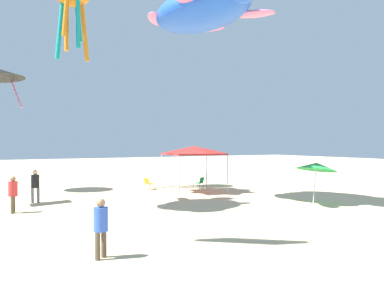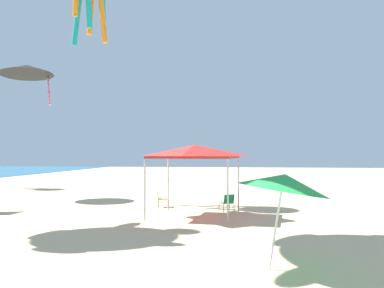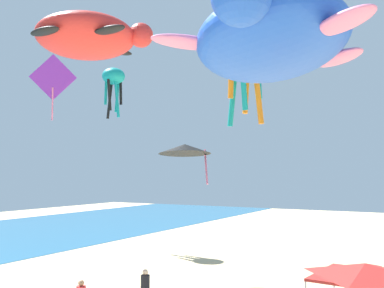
# 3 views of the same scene
# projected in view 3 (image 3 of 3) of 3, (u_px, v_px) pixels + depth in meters

# --- Properties ---
(canopy_tent) EXTENTS (3.59, 3.73, 3.05)m
(canopy_tent) POSITION_uv_depth(u_px,v_px,m) (366.00, 271.00, 16.15)
(canopy_tent) COLOR #B7B7BC
(canopy_tent) RESTS_ON ground
(person_watching_sky) EXTENTS (0.43, 0.47, 1.79)m
(person_watching_sky) POSITION_uv_depth(u_px,v_px,m) (145.00, 285.00, 20.91)
(person_watching_sky) COLOR slate
(person_watching_sky) RESTS_ON ground
(kite_diamond_purple) EXTENTS (1.78, 2.30, 4.09)m
(kite_diamond_purple) POSITION_uv_depth(u_px,v_px,m) (53.00, 80.00, 27.18)
(kite_diamond_purple) COLOR purple
(kite_octopus_orange) EXTENTS (2.50, 2.50, 5.56)m
(kite_octopus_orange) POSITION_uv_depth(u_px,v_px,m) (245.00, 47.00, 24.55)
(kite_octopus_orange) COLOR orange
(kite_turtle_blue) EXTENTS (7.45, 6.60, 3.02)m
(kite_turtle_blue) POSITION_uv_depth(u_px,v_px,m) (273.00, 39.00, 13.69)
(kite_turtle_blue) COLOR blue
(kite_delta_black) EXTENTS (4.56, 4.55, 2.61)m
(kite_delta_black) POSITION_uv_depth(u_px,v_px,m) (185.00, 149.00, 27.36)
(kite_delta_black) COLOR black
(kite_octopus_teal) EXTENTS (2.09, 2.09, 4.65)m
(kite_octopus_teal) POSITION_uv_depth(u_px,v_px,m) (113.00, 79.00, 40.80)
(kite_octopus_teal) COLOR teal
(kite_turtle_red) EXTENTS (5.82, 5.86, 2.34)m
(kite_turtle_red) POSITION_uv_depth(u_px,v_px,m) (88.00, 37.00, 20.25)
(kite_turtle_red) COLOR red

